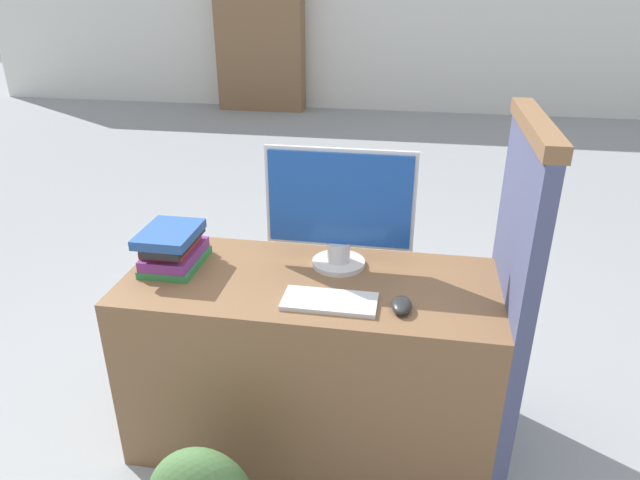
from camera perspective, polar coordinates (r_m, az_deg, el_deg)
The scene contains 8 objects.
wall_back at distance 8.14m, azimuth 7.96°, elevation 22.42°, with size 12.00×0.06×2.80m.
desk at distance 2.28m, azimuth -0.98°, elevation -11.99°, with size 1.36×0.59×0.72m.
carrel_divider at distance 2.13m, azimuth 18.26°, elevation -6.08°, with size 0.07×0.65×1.34m.
monitor at distance 2.09m, azimuth 1.96°, elevation 3.15°, with size 0.55×0.20×0.46m.
keyboard at distance 1.94m, azimuth 0.97°, elevation -6.16°, with size 0.32×0.15×0.02m.
mouse at distance 1.91m, azimuth 8.16°, elevation -6.48°, with size 0.07×0.11×0.04m.
book_stack at distance 2.22m, azimuth -14.50°, elevation -0.75°, with size 0.20×0.28×0.16m.
bookshelf_far at distance 8.22m, azimuth -6.00°, elevation 19.14°, with size 1.18×0.32×1.83m.
Camera 1 is at (0.35, -1.49, 1.73)m, focal length 32.00 mm.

